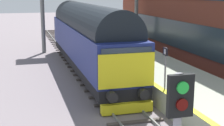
{
  "coord_description": "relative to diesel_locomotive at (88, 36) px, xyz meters",
  "views": [
    {
      "loc": [
        -4.62,
        -18.21,
        5.53
      ],
      "look_at": [
        0.2,
        -1.23,
        1.7
      ],
      "focal_mm": 53.5,
      "sensor_mm": 36.0,
      "label": 1
    }
  ],
  "objects": [
    {
      "name": "track_main",
      "position": [
        -0.0,
        -4.14,
        -2.42
      ],
      "size": [
        2.5,
        60.0,
        0.15
      ],
      "color": "slate",
      "rests_on": "ground"
    },
    {
      "name": "diesel_locomotive",
      "position": [
        0.0,
        0.0,
        0.0
      ],
      "size": [
        2.74,
        17.45,
        4.68
      ],
      "color": "black",
      "rests_on": "ground"
    },
    {
      "name": "platform_number_sign",
      "position": [
        1.86,
        -8.56,
        -0.16
      ],
      "size": [
        0.1,
        0.44,
        1.98
      ],
      "color": "slate",
      "rests_on": "station_platform"
    },
    {
      "name": "station_platform",
      "position": [
        3.6,
        -4.14,
        -1.98
      ],
      "size": [
        4.0,
        44.0,
        1.01
      ],
      "color": "#9FA690",
      "rests_on": "ground"
    },
    {
      "name": "waiting_passenger",
      "position": [
        2.42,
        -4.45,
        -0.49
      ],
      "size": [
        0.45,
        0.48,
        1.64
      ],
      "rotation": [
        0.0,
        0.0,
        1.17
      ],
      "color": "#383131",
      "rests_on": "station_platform"
    },
    {
      "name": "ground_plane",
      "position": [
        -0.0,
        -4.14,
        -2.48
      ],
      "size": [
        140.0,
        140.0,
        0.0
      ],
      "primitive_type": "plane",
      "color": "slate",
      "rests_on": "ground"
    }
  ]
}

